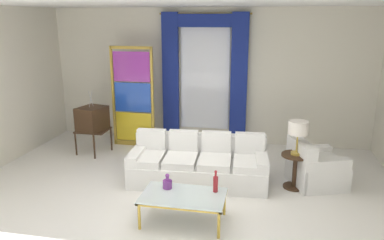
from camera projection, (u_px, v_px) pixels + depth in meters
The scene contains 14 objects.
ground_plane at pixel (176, 198), 5.98m from camera, with size 16.00×16.00×0.00m, color white.
wall_rear at pixel (208, 76), 8.47m from camera, with size 8.00×0.12×3.00m, color silver.
ceiling_slab at pixel (186, 2), 5.94m from camera, with size 8.00×7.60×0.04m, color white.
curtained_window at pixel (204, 66), 8.26m from camera, with size 2.00×0.17×2.70m.
couch_white_long at pixel (199, 164), 6.52m from camera, with size 2.39×1.08×0.86m.
coffee_table at pixel (183, 197), 5.18m from camera, with size 1.16×0.70×0.41m.
bottle_blue_decanter at pixel (216, 183), 5.23m from camera, with size 0.07×0.07×0.32m.
bottle_crystal_tall at pixel (167, 183), 5.36m from camera, with size 0.13×0.13×0.22m.
vintage_tv at pixel (92, 120), 7.79m from camera, with size 0.64×0.69×1.35m.
armchair_white at pixel (314, 169), 6.37m from camera, with size 1.04×1.03×0.80m.
stained_glass_divider at pixel (133, 99), 8.17m from camera, with size 0.95×0.05×2.20m.
peacock_figurine at pixel (146, 142), 7.97m from camera, with size 0.44×0.60×0.50m.
round_side_table at pixel (295, 168), 6.24m from camera, with size 0.48×0.48×0.59m.
table_lamp_brass at pixel (298, 129), 6.07m from camera, with size 0.32×0.32×0.57m.
Camera 1 is at (1.33, -5.28, 2.77)m, focal length 35.04 mm.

